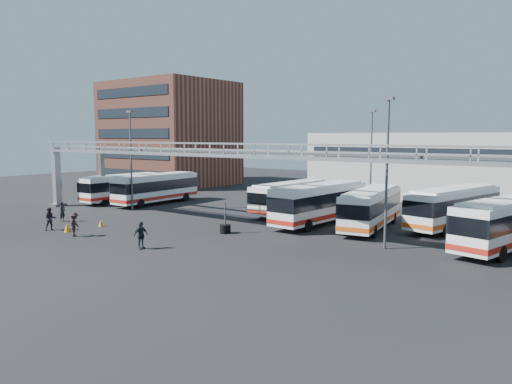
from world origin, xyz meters
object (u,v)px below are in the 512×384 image
Objects in this scene: light_pole_left at (131,155)px; bus_0 at (122,187)px; bus_5 at (320,202)px; cone_right at (101,223)px; cone_left at (67,227)px; bus_4 at (290,196)px; pedestrian_a at (62,212)px; tire_stack at (225,228)px; bus_6 at (371,207)px; pedestrian_c at (74,224)px; bus_7 at (454,206)px; light_pole_back at (371,155)px; pedestrian_d at (141,235)px; light_pole_mid at (387,165)px; bus_8 at (508,222)px; bus_1 at (156,187)px; pedestrian_b at (50,219)px.

light_pole_left is 0.97× the size of bus_0.
cone_right is at bearing -136.18° from bus_5.
cone_left is (5.42, -10.83, -5.36)m from light_pole_left.
bus_4 is 21.20m from pedestrian_a.
pedestrian_a is 15.86m from tire_stack.
bus_4 is 0.93× the size of bus_6.
pedestrian_c is 0.75× the size of tire_stack.
bus_7 is at bearing -81.92° from pedestrian_c.
light_pole_back reaches higher than pedestrian_d.
bus_0 is at bearing 6.94° from pedestrian_c.
light_pole_left is at bearing 177.95° from light_pole_mid.
cone_right is at bearing -117.96° from bus_4.
bus_7 is (15.04, 1.65, 0.16)m from bus_4.
bus_5 is 15.07m from bus_8.
bus_7 is at bearing 143.97° from bus_8.
pedestrian_c is (-16.61, -16.72, -0.89)m from bus_6.
light_pole_left is 25.00m from bus_6.
light_pole_mid is at bearing -2.05° from light_pole_left.
bus_1 reaches higher than pedestrian_d.
light_pole_left is 35.07m from bus_8.
cone_right is at bearing -123.73° from light_pole_back.
tire_stack is at bearing -81.22° from bus_4.
light_pole_left is 19.20m from pedestrian_d.
bus_1 is at bearing 170.86° from bus_6.
light_pole_back reaches higher than bus_8.
pedestrian_c is at bearing -125.48° from bus_7.
bus_6 is (25.82, 0.48, -0.04)m from bus_1.
bus_0 is 4.19× the size of tire_stack.
bus_5 is at bearing 47.42° from cone_left.
tire_stack is at bearing -29.40° from pedestrian_b.
bus_7 is 6.15× the size of pedestrian_b.
pedestrian_d is 0.75× the size of tire_stack.
bus_7 is 15.85× the size of cone_left.
bus_6 reaches higher than cone_left.
light_pole_left reaches higher than bus_6.
bus_6 is 12.17m from tire_stack.
tire_stack is (-18.88, -7.22, -1.51)m from bus_8.
bus_5 is at bearing 1.11° from bus_0.
light_pole_mid is 0.98× the size of bus_4.
pedestrian_d is at bearing -122.46° from pedestrian_a.
light_pole_back is (20.00, 14.00, 0.00)m from light_pole_left.
bus_4 is at bearing 155.19° from bus_6.
tire_stack is (22.02, -7.09, -1.33)m from bus_0.
light_pole_mid is 30.48m from bus_1.
cone_right is (-14.50, -21.72, -5.41)m from light_pole_back.
bus_4 reaches higher than cone_right.
bus_4 reaches higher than tire_stack.
light_pole_back is at bearing 50.66° from bus_4.
light_pole_back reaches higher than tire_stack.
pedestrian_c is at bearing -138.92° from bus_8.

